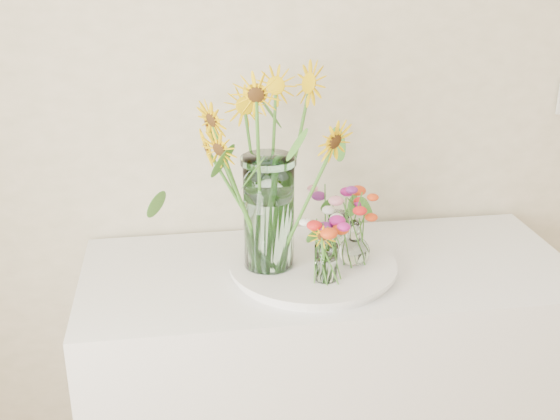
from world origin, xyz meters
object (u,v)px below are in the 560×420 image
(tray, at_px, (313,269))
(small_vase_b, at_px, (354,243))
(small_vase_c, at_px, (338,231))
(mason_jar, at_px, (269,213))
(small_vase_a, at_px, (326,263))
(counter, at_px, (325,397))

(tray, bearing_deg, small_vase_b, -3.81)
(small_vase_c, bearing_deg, small_vase_b, -78.92)
(mason_jar, bearing_deg, small_vase_a, -39.03)
(small_vase_a, bearing_deg, small_vase_b, 42.70)
(tray, xyz_separation_m, mason_jar, (-0.12, 0.01, 0.17))
(tray, height_order, small_vase_c, small_vase_c)
(small_vase_a, relative_size, small_vase_c, 0.97)
(small_vase_c, bearing_deg, small_vase_a, -111.76)
(small_vase_b, height_order, small_vase_c, small_vase_b)
(counter, distance_m, small_vase_a, 0.54)
(counter, bearing_deg, small_vase_c, 60.57)
(mason_jar, height_order, small_vase_a, mason_jar)
(tray, distance_m, mason_jar, 0.21)
(counter, height_order, mason_jar, mason_jar)
(counter, xyz_separation_m, small_vase_b, (0.06, -0.04, 0.54))
(counter, relative_size, small_vase_c, 12.81)
(mason_jar, bearing_deg, tray, -4.47)
(small_vase_c, bearing_deg, tray, -133.20)
(counter, relative_size, mason_jar, 4.37)
(small_vase_a, bearing_deg, tray, 97.61)
(small_vase_a, height_order, small_vase_c, small_vase_c)
(counter, xyz_separation_m, small_vase_a, (-0.04, -0.13, 0.53))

